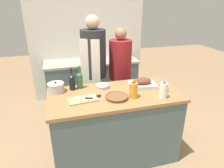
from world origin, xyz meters
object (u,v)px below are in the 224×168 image
object	(u,v)px
juice_jug	(133,90)
wine_bottle_green	(72,81)
person_cook_aproned	(94,68)
wicker_basket	(117,97)
wine_glass_right	(166,83)
person_cook_guest	(120,72)
stock_pot	(56,88)
wine_bottle_dark	(80,80)
cutting_board	(83,100)
condiment_bottle_short	(82,59)
condiment_bottle_tall	(88,57)
knife_chef	(83,98)
wine_glass_left	(166,86)
knife_paring	(95,97)
roasting_pan	(142,83)
milk_jug	(163,90)
mixing_bowl	(103,86)

from	to	relation	value
juice_jug	wine_bottle_green	world-z (taller)	wine_bottle_green
person_cook_aproned	wicker_basket	bearing A→B (deg)	-57.62
person_cook_aproned	wine_glass_right	bearing A→B (deg)	-21.47
person_cook_aproned	person_cook_guest	xyz separation A→B (m)	(0.44, 0.04, -0.12)
stock_pot	juice_jug	world-z (taller)	juice_jug
wine_bottle_dark	wine_glass_right	distance (m)	1.10
cutting_board	condiment_bottle_short	distance (m)	1.61
wine_bottle_green	condiment_bottle_tall	world-z (taller)	wine_bottle_green
juice_jug	wine_bottle_green	xyz separation A→B (m)	(-0.67, 0.42, 0.02)
knife_chef	person_cook_aproned	size ratio (longest dim) A/B	0.13
wine_glass_left	knife_chef	size ratio (longest dim) A/B	0.46
stock_pot	knife_chef	distance (m)	0.42
knife_paring	wine_glass_right	bearing A→B (deg)	1.17
person_cook_guest	roasting_pan	bearing A→B (deg)	-63.23
wine_glass_right	milk_jug	bearing A→B (deg)	-124.89
cutting_board	condiment_bottle_short	bearing A→B (deg)	82.56
roasting_pan	person_cook_aproned	distance (m)	0.88
juice_jug	knife_chef	world-z (taller)	juice_jug
wine_bottle_dark	mixing_bowl	bearing A→B (deg)	-14.56
wicker_basket	knife_paring	distance (m)	0.25
mixing_bowl	condiment_bottle_short	bearing A→B (deg)	93.87
wine_glass_left	knife_chef	world-z (taller)	wine_glass_left
wicker_basket	stock_pot	bearing A→B (deg)	151.22
juice_jug	wine_glass_right	xyz separation A→B (m)	(0.48, 0.12, -0.02)
wicker_basket	condiment_bottle_tall	world-z (taller)	condiment_bottle_tall
mixing_bowl	wine_bottle_green	size ratio (longest dim) A/B	0.60
wine_glass_left	knife_chef	distance (m)	1.02
stock_pot	mixing_bowl	xyz separation A→B (m)	(0.58, -0.03, -0.03)
stock_pot	wine_bottle_dark	bearing A→B (deg)	8.34
stock_pot	juice_jug	size ratio (longest dim) A/B	0.99
cutting_board	stock_pot	distance (m)	0.42
wine_bottle_green	wine_bottle_dark	xyz separation A→B (m)	(0.10, 0.02, 0.00)
wicker_basket	mixing_bowl	world-z (taller)	mixing_bowl
wine_glass_left	mixing_bowl	bearing A→B (deg)	155.86
roasting_pan	milk_jug	distance (m)	0.38
mixing_bowl	knife_paring	xyz separation A→B (m)	(-0.15, -0.27, -0.00)
knife_paring	person_cook_guest	size ratio (longest dim) A/B	0.10
juice_jug	wine_glass_right	bearing A→B (deg)	13.89
stock_pot	wine_glass_left	size ratio (longest dim) A/B	1.88
juice_jug	condiment_bottle_tall	distance (m)	1.85
juice_jug	condiment_bottle_tall	world-z (taller)	juice_jug
mixing_bowl	condiment_bottle_short	world-z (taller)	condiment_bottle_short
wicker_basket	wine_glass_right	distance (m)	0.69
wicker_basket	milk_jug	xyz separation A→B (m)	(0.53, -0.12, 0.07)
roasting_pan	knife_paring	distance (m)	0.68
wine_glass_right	condiment_bottle_short	bearing A→B (deg)	118.71
milk_jug	person_cook_guest	distance (m)	1.14
wicker_basket	condiment_bottle_short	bearing A→B (deg)	96.20
mixing_bowl	wine_glass_left	xyz separation A→B (m)	(0.72, -0.32, 0.05)
mixing_bowl	wine_bottle_dark	xyz separation A→B (m)	(-0.28, 0.07, 0.09)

